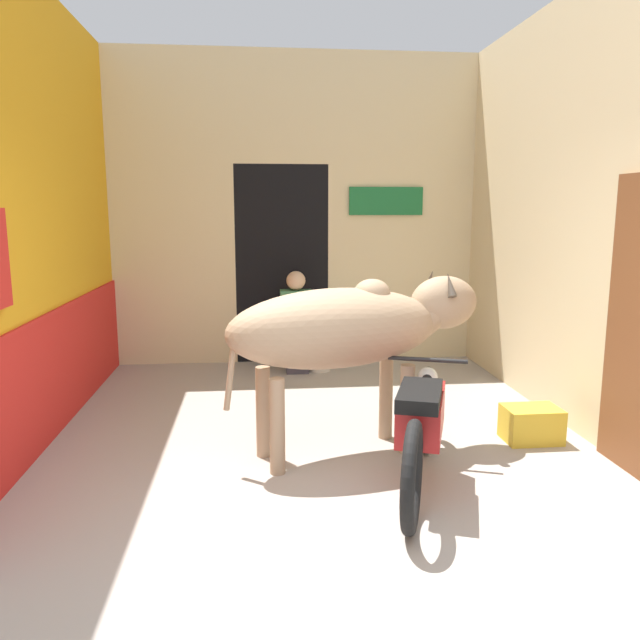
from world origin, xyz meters
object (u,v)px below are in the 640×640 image
(motorcycle_near, at_px, (421,423))
(shopkeeper_seated, at_px, (296,319))
(cow, at_px, (352,328))
(plastic_stool, at_px, (319,353))
(crate, at_px, (531,424))

(motorcycle_near, relative_size, shopkeeper_seated, 1.59)
(cow, xyz_separation_m, shopkeeper_seated, (-0.25, 2.52, -0.37))
(motorcycle_near, relative_size, plastic_stool, 4.78)
(plastic_stool, distance_m, crate, 2.83)
(cow, distance_m, motorcycle_near, 0.91)
(cow, xyz_separation_m, motorcycle_near, (0.38, -0.63, -0.54))
(crate, bearing_deg, cow, -176.89)
(shopkeeper_seated, distance_m, crate, 3.04)
(crate, bearing_deg, shopkeeper_seated, 125.53)
(cow, bearing_deg, crate, 3.11)
(plastic_stool, height_order, crate, plastic_stool)
(motorcycle_near, bearing_deg, plastic_stool, 96.79)
(motorcycle_near, distance_m, plastic_stool, 3.15)
(motorcycle_near, height_order, shopkeeper_seated, shopkeeper_seated)
(motorcycle_near, xyz_separation_m, crate, (1.11, 0.72, -0.30))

